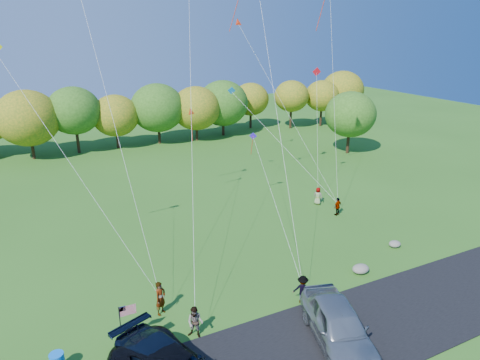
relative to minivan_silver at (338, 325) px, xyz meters
The scene contains 12 objects.
ground 4.68m from the minivan_silver, 109.79° to the left, with size 140.00×140.00×0.00m, color #2C601B.
asphalt_lane 1.88m from the minivan_silver, 169.24° to the left, with size 44.00×6.00×0.06m, color black.
treeline 40.92m from the minivan_silver, 91.86° to the left, with size 76.50×27.94×8.64m.
minivan_silver is the anchor object (origin of this frame).
flyer_a 9.18m from the minivan_silver, 138.94° to the left, with size 0.70×0.46×1.91m, color #4C4C59.
flyer_b 6.89m from the minivan_silver, 149.52° to the left, with size 0.82×0.64×1.69m, color #4C4C59.
flyer_c 3.56m from the minivan_silver, 84.00° to the left, with size 1.06×0.61×1.64m, color #4C4C59.
flyer_d 15.42m from the minivan_silver, 51.49° to the left, with size 0.89×0.37×1.52m, color #4C4C59.
flyer_e 17.49m from the minivan_silver, 56.96° to the left, with size 0.75×0.49×1.53m, color #4C4C59.
flag_assembly 10.12m from the minivan_silver, 153.97° to the left, with size 0.82×0.53×2.21m.
boulder_near 6.98m from the minivan_silver, 39.63° to the left, with size 1.11×0.87×0.56m, color gray.
boulder_far 11.48m from the minivan_silver, 31.46° to the left, with size 0.86×0.72×0.45m, color slate.
Camera 1 is at (-10.12, -17.27, 14.37)m, focal length 32.00 mm.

